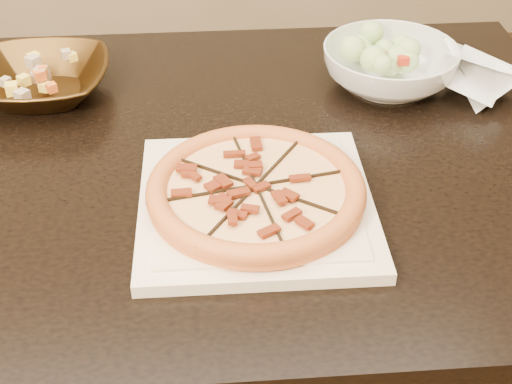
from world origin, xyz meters
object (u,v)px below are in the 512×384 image
Objects in this scene: pizza at (256,190)px; salad_bowl at (389,67)px; plate at (256,204)px; dining_table at (171,210)px; bronze_bowl at (41,81)px.

salad_bowl is (0.26, 0.32, 0.00)m from pizza.
pizza reaches higher than plate.
dining_table is at bearing 129.94° from plate.
pizza is 0.41m from salad_bowl.
salad_bowl reaches higher than dining_table.
bronze_bowl is 0.59m from salad_bowl.
plate is 1.39× the size of salad_bowl.
dining_table is 0.22m from plate.
pizza is (-0.00, 0.00, 0.02)m from plate.
salad_bowl is at bearing 51.23° from pizza.
salad_bowl is (0.38, 0.18, 0.14)m from dining_table.
pizza is (0.12, -0.15, 0.14)m from dining_table.
plate is 0.41m from salad_bowl.
bronze_bowl is 1.00× the size of salad_bowl.
bronze_bowl is (-0.21, 0.20, 0.14)m from dining_table.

